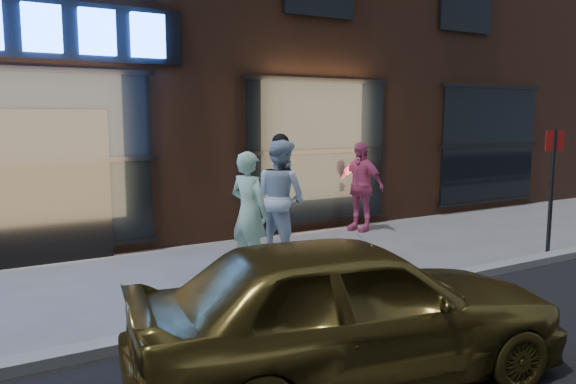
# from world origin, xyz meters

# --- Properties ---
(ground) EXTENTS (90.00, 90.00, 0.00)m
(ground) POSITION_xyz_m (0.00, 0.00, 0.00)
(ground) COLOR slate
(ground) RESTS_ON ground
(curb) EXTENTS (60.00, 0.25, 0.12)m
(curb) POSITION_xyz_m (0.00, 0.00, 0.06)
(curb) COLOR gray
(curb) RESTS_ON ground
(man_bowtie) EXTENTS (0.64, 0.77, 1.79)m
(man_bowtie) POSITION_xyz_m (2.46, 1.97, 0.90)
(man_bowtie) COLOR #ABE0C6
(man_bowtie) RESTS_ON ground
(man_cap) EXTENTS (0.97, 1.11, 1.93)m
(man_cap) POSITION_xyz_m (3.35, 2.58, 0.96)
(man_cap) COLOR white
(man_cap) RESTS_ON ground
(passerby) EXTENTS (0.78, 1.14, 1.79)m
(passerby) POSITION_xyz_m (5.71, 3.51, 0.90)
(passerby) COLOR #D95990
(passerby) RESTS_ON ground
(gold_sedan) EXTENTS (4.05, 2.19, 1.31)m
(gold_sedan) POSITION_xyz_m (1.65, -1.62, 0.65)
(gold_sedan) COLOR brown
(gold_sedan) RESTS_ON ground
(sign_post) EXTENTS (0.33, 0.12, 2.09)m
(sign_post) POSITION_xyz_m (7.10, 0.24, 1.26)
(sign_post) COLOR #262628
(sign_post) RESTS_ON ground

